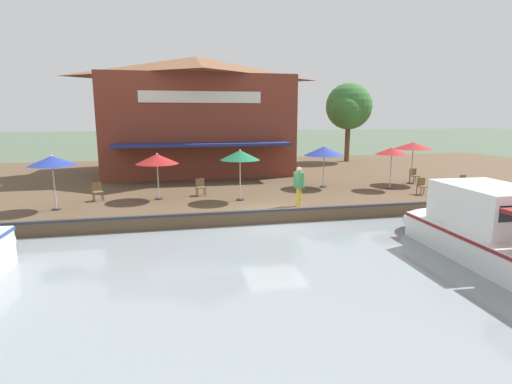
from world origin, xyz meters
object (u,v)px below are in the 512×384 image
Objects in this scene: waterfront_restaurant at (197,114)px; cafe_chair_beside_entrance at (422,185)px; cafe_chair_facing_river at (455,187)px; cafe_chair_mid_patio at (465,182)px; patio_umbrella_by_entrance at (324,151)px; patio_umbrella_near_quay_edge at (240,155)px; patio_umbrella_mid_patio_left at (52,161)px; cafe_chair_far_corner_seat at (98,191)px; patio_umbrella_far_corner at (157,159)px; cafe_chair_under_first_umbrella at (414,175)px; patio_umbrella_back_row at (392,151)px; tree_downstream_bank at (190,114)px; cafe_chair_back_row_seat at (201,186)px; patio_umbrella_mid_patio_right at (413,146)px; motorboat_outer_channel at (494,233)px; tree_upstream_bank at (348,108)px; person_near_entrance at (299,181)px.

cafe_chair_beside_entrance is at bearing 42.59° from waterfront_restaurant.
cafe_chair_facing_river is 1.91m from cafe_chair_mid_patio.
patio_umbrella_near_quay_edge is at bearing -64.30° from patio_umbrella_by_entrance.
patio_umbrella_mid_patio_left reaches higher than cafe_chair_far_corner_seat.
waterfront_restaurant is at bearing 148.95° from patio_umbrella_mid_patio_left.
patio_umbrella_by_entrance is 9.23m from patio_umbrella_far_corner.
patio_umbrella_near_quay_edge reaches higher than patio_umbrella_far_corner.
cafe_chair_far_corner_seat and cafe_chair_under_first_umbrella have the same top height.
cafe_chair_mid_patio is at bearing 90.54° from patio_umbrella_mid_patio_left.
tree_downstream_bank reaches higher than patio_umbrella_back_row.
cafe_chair_back_row_seat and cafe_chair_mid_patio have the same top height.
patio_umbrella_near_quay_edge is 2.89× the size of cafe_chair_facing_river.
patio_umbrella_mid_patio_left is 6.86m from cafe_chair_back_row_seat.
tree_downstream_bank is (-13.94, -10.23, 2.04)m from patio_umbrella_back_row.
patio_umbrella_near_quay_edge reaches higher than cafe_chair_back_row_seat.
patio_umbrella_near_quay_edge reaches higher than cafe_chair_facing_river.
waterfront_restaurant is at bearing -135.81° from cafe_chair_facing_river.
waterfront_restaurant is 5.18× the size of patio_umbrella_mid_patio_right.
cafe_chair_back_row_seat is at bearing -96.88° from cafe_chair_mid_patio.
cafe_chair_under_first_umbrella is at bearing 96.83° from patio_umbrella_far_corner.
patio_umbrella_mid_patio_right is 17.66m from cafe_chair_far_corner_seat.
patio_umbrella_by_entrance is at bearing 28.13° from tree_downstream_bank.
patio_umbrella_mid_patio_right is 0.28× the size of motorboat_outer_channel.
waterfront_restaurant is 17.72m from cafe_chair_facing_river.
motorboat_outer_channel reaches higher than cafe_chair_facing_river.
tree_upstream_bank is (0.95, 13.56, 0.55)m from tree_downstream_bank.
patio_umbrella_far_corner is at bearing -130.37° from motorboat_outer_channel.
patio_umbrella_back_row is at bearing 36.29° from tree_downstream_bank.
cafe_chair_beside_entrance is 7.26m from person_near_entrance.
motorboat_outer_channel is at bearing -10.81° from patio_umbrella_back_row.
waterfront_restaurant reaches higher than tree_upstream_bank.
patio_umbrella_mid_patio_right is at bearing 95.68° from patio_umbrella_far_corner.
patio_umbrella_back_row reaches higher than patio_umbrella_far_corner.
person_near_entrance is at bearing -79.91° from cafe_chair_beside_entrance.
tree_downstream_bank reaches higher than cafe_chair_back_row_seat.
patio_umbrella_near_quay_edge is 2.89× the size of cafe_chair_beside_entrance.
cafe_chair_under_first_umbrella is at bearing 129.82° from patio_umbrella_mid_patio_right.
patio_umbrella_mid_patio_right is 3.52m from cafe_chair_mid_patio.
patio_umbrella_back_row is at bearing -58.00° from cafe_chair_under_first_umbrella.
patio_umbrella_mid_patio_left is 25.01m from tree_upstream_bank.
cafe_chair_far_corner_seat and cafe_chair_back_row_seat have the same top height.
patio_umbrella_mid_patio_left is 1.02× the size of patio_umbrella_back_row.
patio_umbrella_by_entrance is 0.96× the size of patio_umbrella_near_quay_edge.
patio_umbrella_mid_patio_left is at bearing -117.43° from motorboat_outer_channel.
cafe_chair_far_corner_seat is at bearing -108.95° from person_near_entrance.
patio_umbrella_near_quay_edge is at bearing 74.97° from patio_umbrella_far_corner.
person_near_entrance is at bearing 71.05° from cafe_chair_far_corner_seat.
patio_umbrella_by_entrance reaches higher than cafe_chair_under_first_umbrella.
motorboat_outer_channel is (7.61, -2.59, -0.19)m from cafe_chair_beside_entrance.
patio_umbrella_mid_patio_right is at bearing 94.05° from cafe_chair_back_row_seat.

